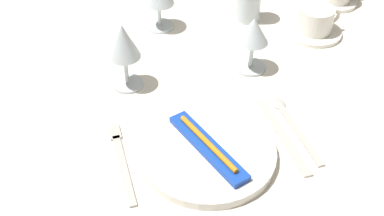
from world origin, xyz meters
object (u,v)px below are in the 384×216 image
at_px(dinner_knife, 284,138).
at_px(spoon_soup, 290,121).
at_px(dinner_plate, 208,153).
at_px(fork_outer, 122,159).
at_px(wine_glass_left, 123,44).
at_px(drink_tumbler, 249,0).
at_px(toothbrush_package, 208,147).
at_px(wine_glass_centre, 253,34).
at_px(coffee_cup_right, 316,19).

relative_size(dinner_knife, spoon_soup, 1.05).
height_order(dinner_plate, spoon_soup, dinner_plate).
relative_size(fork_outer, wine_glass_left, 1.37).
relative_size(spoon_soup, drink_tumbler, 1.63).
relative_size(toothbrush_package, dinner_knife, 0.95).
bearing_deg(spoon_soup, dinner_knife, -126.14).
bearing_deg(dinner_knife, wine_glass_centre, 86.89).
height_order(dinner_knife, wine_glass_centre, wine_glass_centre).
xyz_separation_m(dinner_plate, toothbrush_package, (-0.00, 0.00, 0.02)).
bearing_deg(dinner_plate, drink_tumbler, 62.72).
height_order(dinner_plate, wine_glass_left, wine_glass_left).
bearing_deg(drink_tumbler, dinner_knife, -99.83).
bearing_deg(drink_tumbler, fork_outer, -132.75).
height_order(wine_glass_left, drink_tumbler, wine_glass_left).
relative_size(dinner_knife, wine_glass_left, 1.43).
bearing_deg(coffee_cup_right, wine_glass_left, -169.14).
relative_size(dinner_knife, coffee_cup_right, 2.02).
height_order(spoon_soup, drink_tumbler, drink_tumbler).
distance_m(toothbrush_package, spoon_soup, 0.20).
distance_m(toothbrush_package, fork_outer, 0.16).
distance_m(coffee_cup_right, drink_tumbler, 0.18).
relative_size(toothbrush_package, drink_tumbler, 1.63).
relative_size(fork_outer, drink_tumbler, 1.64).
bearing_deg(wine_glass_left, spoon_soup, -33.74).
height_order(spoon_soup, coffee_cup_right, coffee_cup_right).
distance_m(dinner_knife, spoon_soup, 0.05).
height_order(dinner_plate, dinner_knife, dinner_plate).
bearing_deg(wine_glass_centre, dinner_plate, -124.73).
bearing_deg(dinner_knife, coffee_cup_right, 57.17).
bearing_deg(spoon_soup, dinner_plate, -164.74).
bearing_deg(spoon_soup, coffee_cup_right, 57.67).
xyz_separation_m(dinner_knife, spoon_soup, (0.03, 0.04, 0.00)).
xyz_separation_m(spoon_soup, wine_glass_centre, (-0.02, 0.20, 0.09)).
distance_m(dinner_plate, toothbrush_package, 0.02).
xyz_separation_m(dinner_knife, coffee_cup_right, (0.22, 0.34, 0.04)).
bearing_deg(dinner_plate, coffee_cup_right, 42.72).
bearing_deg(toothbrush_package, fork_outer, 169.25).
bearing_deg(dinner_knife, toothbrush_package, -176.82).
distance_m(spoon_soup, coffee_cup_right, 0.35).
height_order(toothbrush_package, wine_glass_left, wine_glass_left).
height_order(coffee_cup_right, drink_tumbler, drink_tumbler).
height_order(toothbrush_package, wine_glass_centre, wine_glass_centre).
distance_m(dinner_plate, dinner_knife, 0.16).
distance_m(dinner_plate, drink_tumbler, 0.52).
bearing_deg(fork_outer, wine_glass_centre, 33.26).
distance_m(toothbrush_package, dinner_knife, 0.16).
relative_size(spoon_soup, coffee_cup_right, 1.92).
height_order(dinner_plate, drink_tumbler, drink_tumbler).
bearing_deg(coffee_cup_right, dinner_plate, -137.28).
xyz_separation_m(spoon_soup, wine_glass_left, (-0.30, 0.20, 0.10)).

